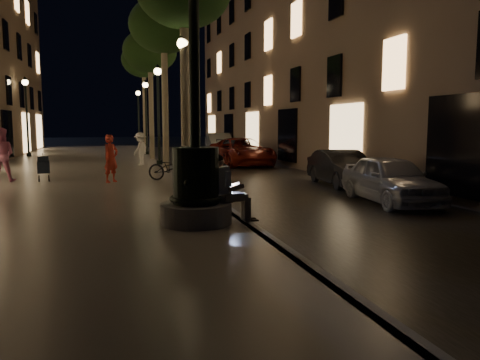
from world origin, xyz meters
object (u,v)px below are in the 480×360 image
object	(u,v)px
lamp_curb_d	(139,111)
lamp_curb_b	(158,101)
tree_far	(144,61)
lamp_left_c	(26,106)
seated_man_laptop	(226,186)
stroller	(43,167)
car_fifth	(219,143)
pedestrian_red	(111,158)
tree_third	(150,52)
lamp_curb_a	(183,89)
pedestrian_pink	(1,155)
pedestrian_white	(140,149)
tree_second	(164,27)
car_third	(241,152)
car_rear	(237,151)
bicycle	(172,168)
lamp_curb_c	(146,107)
fountain_lamppost	(196,172)
car_second	(342,168)
car_front	(391,179)

from	to	relation	value
lamp_curb_d	lamp_curb_b	bearing A→B (deg)	-90.00
tree_far	lamp_curb_b	size ratio (longest dim) A/B	1.56
lamp_left_c	seated_man_laptop	bearing A→B (deg)	-72.32
stroller	car_fifth	distance (m)	18.74
lamp_curb_d	pedestrian_red	size ratio (longest dim) A/B	2.99
tree_third	stroller	bearing A→B (deg)	-114.96
lamp_curb_a	pedestrian_red	xyz separation A→B (m)	(-2.28, 1.30, -2.23)
seated_man_laptop	pedestrian_pink	xyz separation A→B (m)	(-5.77, 8.40, 0.20)
seated_man_laptop	lamp_curb_b	size ratio (longest dim) A/B	0.28
seated_man_laptop	lamp_curb_b	xyz separation A→B (m)	(0.09, 14.00, 2.32)
seated_man_laptop	pedestrian_pink	bearing A→B (deg)	124.49
stroller	pedestrian_white	xyz separation A→B (m)	(3.62, 5.65, 0.30)
tree_far	stroller	bearing A→B (deg)	-106.32
tree_second	lamp_curb_d	distance (m)	18.26
car_third	car_rear	size ratio (longest dim) A/B	1.17
tree_second	car_rear	size ratio (longest dim) A/B	1.67
lamp_curb_a	stroller	size ratio (longest dim) A/B	5.02
lamp_curb_d	lamp_left_c	world-z (taller)	same
tree_second	bicycle	world-z (taller)	tree_second
tree_third	car_rear	world-z (taller)	tree_third
tree_far	lamp_curb_c	size ratio (longest dim) A/B	1.56
car_third	pedestrian_white	size ratio (longest dim) A/B	3.33
seated_man_laptop	pedestrian_white	world-z (taller)	pedestrian_white
fountain_lamppost	lamp_curb_b	xyz separation A→B (m)	(0.70, 14.00, 2.02)
lamp_curb_b	car_fifth	xyz separation A→B (m)	(5.33, 10.22, -2.47)
car_second	car_rear	distance (m)	11.24
tree_third	pedestrian_pink	xyz separation A→B (m)	(-5.86, -9.60, -5.02)
car_front	car_fifth	distance (m)	22.09
tree_third	fountain_lamppost	bearing A→B (deg)	-92.23
tree_third	lamp_curb_a	size ratio (longest dim) A/B	1.50
seated_man_laptop	car_rear	xyz separation A→B (m)	(4.85, 17.00, -0.27)
lamp_left_c	car_fifth	bearing A→B (deg)	10.13
seated_man_laptop	tree_third	bearing A→B (deg)	89.72
seated_man_laptop	car_fifth	distance (m)	24.82
pedestrian_red	tree_second	bearing A→B (deg)	19.77
tree_second	pedestrian_white	xyz separation A→B (m)	(-1.00, 1.93, -5.36)
fountain_lamppost	pedestrian_red	bearing A→B (deg)	102.20
lamp_curb_d	car_fifth	world-z (taller)	lamp_curb_d
tree_second	lamp_curb_b	distance (m)	3.69
seated_man_laptop	tree_third	distance (m)	18.74
car_rear	lamp_left_c	bearing A→B (deg)	156.88
tree_third	car_fifth	distance (m)	9.80
tree_second	tree_far	distance (m)	12.00
car_fifth	pedestrian_pink	bearing A→B (deg)	-119.92
tree_third	pedestrian_red	bearing A→B (deg)	-102.01
tree_far	lamp_curb_b	bearing A→B (deg)	-90.46
pedestrian_pink	bicycle	world-z (taller)	pedestrian_pink
fountain_lamppost	lamp_curb_d	xyz separation A→B (m)	(0.70, 30.00, 2.02)
car_rear	pedestrian_white	bearing A→B (deg)	-151.77
pedestrian_red	lamp_curb_c	bearing A→B (deg)	37.79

